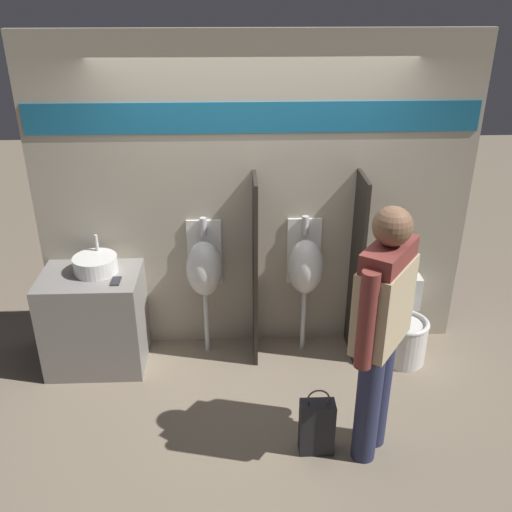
{
  "coord_description": "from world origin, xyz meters",
  "views": [
    {
      "loc": [
        -0.16,
        -3.87,
        3.02
      ],
      "look_at": [
        0.0,
        0.17,
        1.05
      ],
      "focal_mm": 40.0,
      "sensor_mm": 36.0,
      "label": 1
    }
  ],
  "objects_px": {
    "cell_phone": "(116,281)",
    "urinal_far": "(305,266)",
    "person_in_vest": "(382,321)",
    "shopping_bag": "(317,427)",
    "toilet": "(403,328)",
    "urinal_near_counter": "(204,268)",
    "sink_basin": "(95,264)"
  },
  "relations": [
    {
      "from": "urinal_near_counter",
      "to": "cell_phone",
      "type": "bearing_deg",
      "value": -158.99
    },
    {
      "from": "sink_basin",
      "to": "shopping_bag",
      "type": "bearing_deg",
      "value": -34.82
    },
    {
      "from": "cell_phone",
      "to": "toilet",
      "type": "distance_m",
      "value": 2.47
    },
    {
      "from": "cell_phone",
      "to": "urinal_near_counter",
      "type": "bearing_deg",
      "value": 21.01
    },
    {
      "from": "person_in_vest",
      "to": "shopping_bag",
      "type": "bearing_deg",
      "value": 126.76
    },
    {
      "from": "toilet",
      "to": "person_in_vest",
      "type": "distance_m",
      "value": 1.45
    },
    {
      "from": "urinal_far",
      "to": "person_in_vest",
      "type": "relative_size",
      "value": 0.67
    },
    {
      "from": "sink_basin",
      "to": "shopping_bag",
      "type": "height_order",
      "value": "sink_basin"
    },
    {
      "from": "urinal_near_counter",
      "to": "urinal_far",
      "type": "height_order",
      "value": "same"
    },
    {
      "from": "cell_phone",
      "to": "urinal_far",
      "type": "xyz_separation_m",
      "value": [
        1.54,
        0.26,
        -0.04
      ]
    },
    {
      "from": "sink_basin",
      "to": "urinal_near_counter",
      "type": "xyz_separation_m",
      "value": [
        0.88,
        0.08,
        -0.1
      ]
    },
    {
      "from": "urinal_near_counter",
      "to": "urinal_far",
      "type": "relative_size",
      "value": 1.0
    },
    {
      "from": "cell_phone",
      "to": "toilet",
      "type": "relative_size",
      "value": 0.17
    },
    {
      "from": "urinal_near_counter",
      "to": "toilet",
      "type": "height_order",
      "value": "urinal_near_counter"
    },
    {
      "from": "urinal_near_counter",
      "to": "toilet",
      "type": "bearing_deg",
      "value": -5.21
    },
    {
      "from": "urinal_near_counter",
      "to": "shopping_bag",
      "type": "distance_m",
      "value": 1.62
    },
    {
      "from": "cell_phone",
      "to": "shopping_bag",
      "type": "xyz_separation_m",
      "value": [
        1.5,
        -1.0,
        -0.65
      ]
    },
    {
      "from": "toilet",
      "to": "sink_basin",
      "type": "bearing_deg",
      "value": 178.41
    },
    {
      "from": "toilet",
      "to": "person_in_vest",
      "type": "xyz_separation_m",
      "value": [
        -0.53,
        -1.1,
        0.79
      ]
    },
    {
      "from": "cell_phone",
      "to": "person_in_vest",
      "type": "relative_size",
      "value": 0.08
    },
    {
      "from": "sink_basin",
      "to": "shopping_bag",
      "type": "xyz_separation_m",
      "value": [
        1.69,
        -1.18,
        -0.71
      ]
    },
    {
      "from": "cell_phone",
      "to": "person_in_vest",
      "type": "distance_m",
      "value": 2.13
    },
    {
      "from": "sink_basin",
      "to": "urinal_near_counter",
      "type": "bearing_deg",
      "value": 5.45
    },
    {
      "from": "sink_basin",
      "to": "toilet",
      "type": "xyz_separation_m",
      "value": [
        2.59,
        -0.07,
        -0.65
      ]
    },
    {
      "from": "urinal_near_counter",
      "to": "shopping_bag",
      "type": "relative_size",
      "value": 2.31
    },
    {
      "from": "urinal_near_counter",
      "to": "person_in_vest",
      "type": "bearing_deg",
      "value": -46.58
    },
    {
      "from": "sink_basin",
      "to": "toilet",
      "type": "relative_size",
      "value": 0.44
    },
    {
      "from": "cell_phone",
      "to": "toilet",
      "type": "bearing_deg",
      "value": 2.6
    },
    {
      "from": "sink_basin",
      "to": "shopping_bag",
      "type": "distance_m",
      "value": 2.18
    },
    {
      "from": "urinal_far",
      "to": "shopping_bag",
      "type": "xyz_separation_m",
      "value": [
        -0.05,
        -1.26,
        -0.61
      ]
    },
    {
      "from": "sink_basin",
      "to": "urinal_far",
      "type": "bearing_deg",
      "value": 2.77
    },
    {
      "from": "urinal_near_counter",
      "to": "person_in_vest",
      "type": "distance_m",
      "value": 1.74
    }
  ]
}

